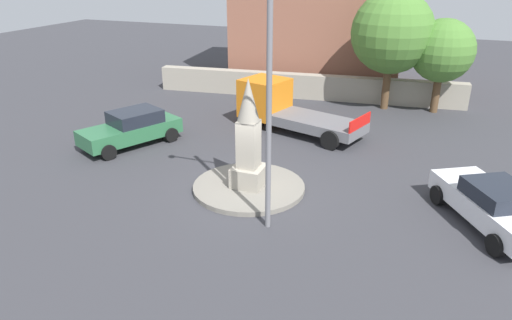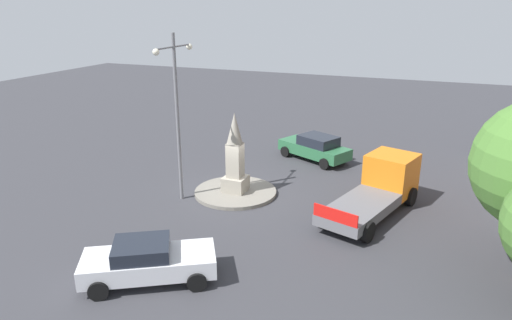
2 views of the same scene
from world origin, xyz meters
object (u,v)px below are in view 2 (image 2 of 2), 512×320
car_green_parked_left (315,147)px  truck_orange_far_side (380,187)px  monument (235,158)px  car_white_parked_right (148,261)px  streetlamp (177,104)px

car_green_parked_left → truck_orange_far_side: size_ratio=0.72×
monument → car_white_parked_right: monument is taller
car_green_parked_left → truck_orange_far_side: (5.52, 4.40, 0.28)m
truck_orange_far_side → monument: bearing=-82.7°
monument → car_green_parked_left: size_ratio=0.83×
truck_orange_far_side → car_green_parked_left: bearing=-141.5°
car_green_parked_left → car_white_parked_right: car_green_parked_left is taller
car_green_parked_left → streetlamp: bearing=-29.2°
streetlamp → car_white_parked_right: bearing=21.4°
monument → car_green_parked_left: 6.84m
car_white_parked_right → truck_orange_far_side: 10.68m
monument → streetlamp: size_ratio=0.51×
truck_orange_far_side → car_white_parked_right: bearing=-36.2°
monument → car_green_parked_left: bearing=160.5°
streetlamp → truck_orange_far_side: streetlamp is taller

